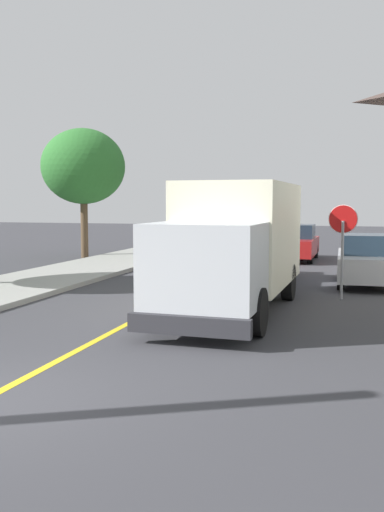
{
  "coord_description": "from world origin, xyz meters",
  "views": [
    {
      "loc": [
        4.9,
        -6.54,
        2.73
      ],
      "look_at": [
        1.01,
        6.86,
        1.4
      ],
      "focal_mm": 40.04,
      "sensor_mm": 36.0,
      "label": 1
    }
  ],
  "objects_px": {
    "parked_car_near": "(259,257)",
    "street_tree_down_block": "(83,167)",
    "box_truck": "(236,241)",
    "parked_van_across": "(366,261)",
    "stop_sign": "(343,233)",
    "parked_car_mid": "(296,243)"
  },
  "relations": [
    {
      "from": "parked_car_near",
      "to": "street_tree_down_block",
      "type": "relative_size",
      "value": 0.71
    },
    {
      "from": "parked_car_near",
      "to": "street_tree_down_block",
      "type": "xyz_separation_m",
      "value": [
        -9.53,
        5.52,
        3.63
      ]
    },
    {
      "from": "parked_van_across",
      "to": "stop_sign",
      "type": "height_order",
      "value": "stop_sign"
    },
    {
      "from": "box_truck",
      "to": "parked_van_across",
      "type": "xyz_separation_m",
      "value": [
        3.21,
        5.61,
        -0.97
      ]
    },
    {
      "from": "stop_sign",
      "to": "street_tree_down_block",
      "type": "distance_m",
      "value": 15.46
    },
    {
      "from": "parked_car_mid",
      "to": "street_tree_down_block",
      "type": "relative_size",
      "value": 0.71
    },
    {
      "from": "parked_car_mid",
      "to": "street_tree_down_block",
      "type": "height_order",
      "value": "street_tree_down_block"
    },
    {
      "from": "box_truck",
      "to": "parked_van_across",
      "type": "bearing_deg",
      "value": 60.23
    },
    {
      "from": "parked_car_near",
      "to": "parked_car_mid",
      "type": "height_order",
      "value": "same"
    },
    {
      "from": "parked_car_mid",
      "to": "parked_car_near",
      "type": "bearing_deg",
      "value": -94.29
    },
    {
      "from": "parked_van_across",
      "to": "box_truck",
      "type": "bearing_deg",
      "value": -119.77
    },
    {
      "from": "parked_car_mid",
      "to": "stop_sign",
      "type": "distance_m",
      "value": 10.83
    },
    {
      "from": "box_truck",
      "to": "parked_car_mid",
      "type": "height_order",
      "value": "box_truck"
    },
    {
      "from": "parked_car_mid",
      "to": "parked_van_across",
      "type": "distance_m",
      "value": 8.02
    },
    {
      "from": "box_truck",
      "to": "street_tree_down_block",
      "type": "height_order",
      "value": "street_tree_down_block"
    },
    {
      "from": "parked_car_mid",
      "to": "street_tree_down_block",
      "type": "distance_m",
      "value": 10.83
    },
    {
      "from": "parked_car_near",
      "to": "parked_van_across",
      "type": "distance_m",
      "value": 3.59
    },
    {
      "from": "box_truck",
      "to": "street_tree_down_block",
      "type": "xyz_separation_m",
      "value": [
        -9.91,
        11.35,
        2.65
      ]
    },
    {
      "from": "box_truck",
      "to": "street_tree_down_block",
      "type": "relative_size",
      "value": 1.16
    },
    {
      "from": "box_truck",
      "to": "parked_van_across",
      "type": "distance_m",
      "value": 6.53
    },
    {
      "from": "parked_car_near",
      "to": "stop_sign",
      "type": "relative_size",
      "value": 1.68
    },
    {
      "from": "parked_car_near",
      "to": "box_truck",
      "type": "bearing_deg",
      "value": -86.29
    }
  ]
}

